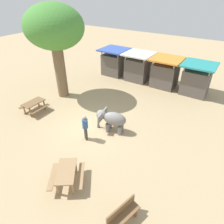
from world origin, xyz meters
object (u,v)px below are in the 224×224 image
Objects in this scene: picnic_table_far at (34,105)px; market_stall_orange at (165,74)px; person_handler at (85,126)px; picnic_table_near at (66,173)px; elephant at (112,119)px; wooden_bench at (123,214)px; shade_tree_main at (54,29)px; market_stall_teal at (196,81)px; market_stall_white at (138,68)px; market_stall_blue at (114,63)px.

market_stall_orange reaches higher than picnic_table_far.
person_handler reaches higher than picnic_table_far.
market_stall_orange reaches higher than picnic_table_near.
elephant reaches higher than wooden_bench.
picnic_table_far is (0.15, -2.95, -4.47)m from shade_tree_main.
market_stall_teal is (2.60, 0.00, 0.00)m from market_stall_orange.
shade_tree_main is 9.55m from market_stall_orange.
person_handler is at bearing -81.05° from market_stall_white.
market_stall_white reaches higher than wooden_bench.
picnic_table_far is 12.54m from market_stall_teal.
market_stall_orange is at bearing -35.40° from picnic_table_near.
shade_tree_main is at bearing -145.21° from market_stall_teal.
market_stall_blue is (-4.87, 7.91, 0.29)m from elephant.
market_stall_white reaches higher than person_handler.
market_stall_teal is at bearing 0.00° from market_stall_white.
wooden_bench is 9.73m from picnic_table_far.
picnic_table_far is (-9.15, 3.32, 0.12)m from wooden_bench.
picnic_table_near is at bearing -44.02° from shade_tree_main.
market_stall_blue is at bearing -131.52° from wooden_bench.
elephant is 1.69m from person_handler.
picnic_table_far is (-4.93, 0.34, -0.36)m from person_handler.
shade_tree_main is (-5.87, 1.79, 4.21)m from elephant.
elephant is at bearing -92.41° from market_stall_orange.
picnic_table_far is 9.72m from market_stall_white.
market_stall_teal is (8.80, 6.11, -3.92)m from shade_tree_main.
market_stall_blue is at bearing -5.82° from picnic_table_far.
market_stall_blue is at bearing 180.00° from market_stall_orange.
picnic_table_far is 9.12m from market_stall_blue.
wooden_bench is (4.22, -2.98, -0.48)m from person_handler.
picnic_table_far is 0.60× the size of market_stall_white.
shade_tree_main is 12.12m from wooden_bench.
elephant is 4.34m from picnic_table_near.
picnic_table_near is 0.83× the size of market_stall_teal.
picnic_table_near is at bearing -89.47° from market_stall_orange.
market_stall_white is 5.20m from market_stall_teal.
market_stall_blue is at bearing 55.96° from person_handler.
market_stall_white is at bearing -23.40° from picnic_table_near.
market_stall_blue and market_stall_white have the same top height.
person_handler is 1.11× the size of wooden_bench.
picnic_table_far is 0.60× the size of market_stall_orange.
market_stall_teal is at bearing -122.63° from elephant.
wooden_bench is (3.43, -4.48, -0.37)m from elephant.
wooden_bench is at bearing -129.21° from picnic_table_near.
elephant is at bearing -79.00° from picnic_table_far.
market_stall_blue is 5.20m from market_stall_orange.
market_stall_white is at bearing 41.45° from person_handler.
market_stall_white is (-5.70, 12.38, 0.67)m from wooden_bench.
market_stall_orange is at bearing 25.71° from person_handler.
shade_tree_main is 5.36m from picnic_table_far.
market_stall_blue is 1.00× the size of market_stall_orange.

